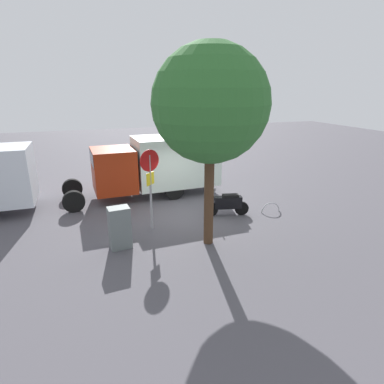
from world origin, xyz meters
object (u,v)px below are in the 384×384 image
at_px(motorcycle, 227,203).
at_px(utility_cabinet, 120,228).
at_px(street_tree, 211,105).
at_px(bike_rack_hoop, 270,212).
at_px(stop_sign, 150,178).
at_px(box_truck_near, 155,163).

height_order(motorcycle, utility_cabinet, utility_cabinet).
relative_size(street_tree, bike_rack_hoop, 7.30).
distance_m(motorcycle, stop_sign, 3.46).
height_order(stop_sign, street_tree, street_tree).
relative_size(stop_sign, bike_rack_hoop, 3.45).
xyz_separation_m(motorcycle, street_tree, (1.60, 1.95, 3.93)).
bearing_deg(stop_sign, motorcycle, -174.58).
xyz_separation_m(box_truck_near, bike_rack_hoop, (-3.95, 3.79, -1.54)).
bearing_deg(utility_cabinet, box_truck_near, -115.23).
distance_m(box_truck_near, street_tree, 6.23).
bearing_deg(motorcycle, stop_sign, 18.98).
bearing_deg(utility_cabinet, motorcycle, -163.00).
distance_m(street_tree, utility_cabinet, 4.72).
xyz_separation_m(box_truck_near, utility_cabinet, (2.30, 4.88, -0.86)).
relative_size(box_truck_near, motorcycle, 4.05).
xyz_separation_m(motorcycle, utility_cabinet, (4.39, 1.34, 0.16)).
bearing_deg(motorcycle, street_tree, 64.17).
relative_size(box_truck_near, street_tree, 1.16).
bearing_deg(utility_cabinet, bike_rack_hoop, -170.13).
bearing_deg(stop_sign, street_tree, 132.86).
distance_m(box_truck_near, utility_cabinet, 5.46).
xyz_separation_m(utility_cabinet, bike_rack_hoop, (-6.25, -1.09, -0.68)).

